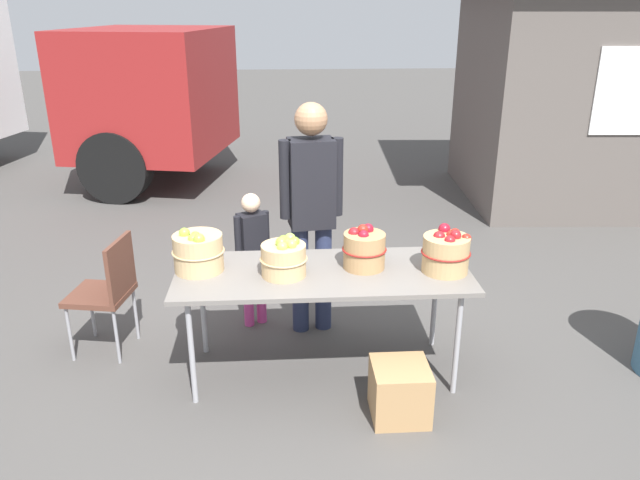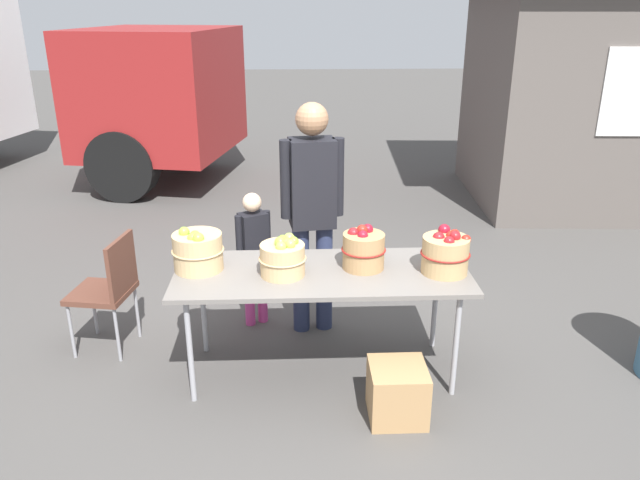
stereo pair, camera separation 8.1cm
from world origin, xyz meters
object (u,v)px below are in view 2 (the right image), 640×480
produce_crate (397,392)px  child_customer (254,249)px  market_table (322,278)px  vendor_adult (312,202)px  apple_basket_green_0 (198,251)px  apple_basket_red_0 (363,250)px  apple_basket_green_1 (283,258)px  apple_basket_red_1 (446,253)px  folding_chair (109,285)px

produce_crate → child_customer: bearing=127.0°
market_table → child_customer: (-0.48, 0.70, -0.08)m
vendor_adult → produce_crate: (0.48, -1.11, -0.85)m
apple_basket_green_0 → apple_basket_red_0: (1.07, -0.02, -0.00)m
market_table → apple_basket_green_0: size_ratio=5.63×
child_customer → produce_crate: 1.59m
child_customer → apple_basket_green_1: bearing=80.3°
market_table → apple_basket_green_1: apple_basket_green_1 is taller
apple_basket_green_0 → child_customer: size_ratio=0.32×
market_table → apple_basket_green_0: bearing=175.1°
produce_crate → market_table: bearing=130.3°
market_table → apple_basket_red_0: size_ratio=6.53×
apple_basket_red_1 → vendor_adult: (-0.83, 0.65, 0.14)m
apple_basket_green_1 → apple_basket_red_0: size_ratio=1.04×
market_table → folding_chair: size_ratio=2.21×
apple_basket_green_1 → apple_basket_red_0: bearing=9.9°
apple_basket_green_1 → apple_basket_green_0: bearing=168.7°
vendor_adult → produce_crate: vendor_adult is taller
market_table → child_customer: size_ratio=1.78×
apple_basket_red_0 → folding_chair: apple_basket_red_0 is taller
apple_basket_red_1 → folding_chair: size_ratio=0.37×
vendor_adult → produce_crate: 1.48m
apple_basket_green_1 → market_table: bearing=9.4°
market_table → produce_crate: (0.43, -0.51, -0.53)m
apple_basket_green_0 → apple_basket_red_1: size_ratio=1.06×
apple_basket_red_0 → vendor_adult: (-0.31, 0.55, 0.15)m
apple_basket_red_0 → apple_basket_red_1: size_ratio=0.92×
vendor_adult → child_customer: size_ratio=1.63×
apple_basket_green_0 → folding_chair: size_ratio=0.39×
apple_basket_green_1 → produce_crate: (0.68, -0.47, -0.70)m
market_table → folding_chair: bearing=166.0°
market_table → apple_basket_green_0: (-0.80, 0.07, 0.17)m
apple_basket_red_0 → apple_basket_green_0: bearing=179.0°
apple_basket_red_0 → produce_crate: (0.16, -0.56, -0.71)m
market_table → apple_basket_red_0: bearing=10.3°
apple_basket_green_0 → apple_basket_green_1: bearing=-11.3°
apple_basket_green_0 → apple_basket_red_0: apple_basket_green_0 is taller
child_customer → vendor_adult: bearing=139.8°
apple_basket_red_0 → vendor_adult: 0.65m
apple_basket_green_1 → apple_basket_red_0: (0.52, 0.09, 0.01)m
apple_basket_green_1 → folding_chair: bearing=161.6°
produce_crate → apple_basket_red_1: bearing=53.1°
apple_basket_red_1 → vendor_adult: 1.06m
apple_basket_green_0 → vendor_adult: (0.76, 0.53, 0.15)m
apple_basket_red_1 → apple_basket_green_0: bearing=175.9°
apple_basket_green_0 → folding_chair: apple_basket_green_0 is taller
apple_basket_green_1 → apple_basket_red_1: apple_basket_red_1 is taller
vendor_adult → folding_chair: 1.55m
produce_crate → vendor_adult: bearing=113.2°
produce_crate → apple_basket_red_0: bearing=106.3°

